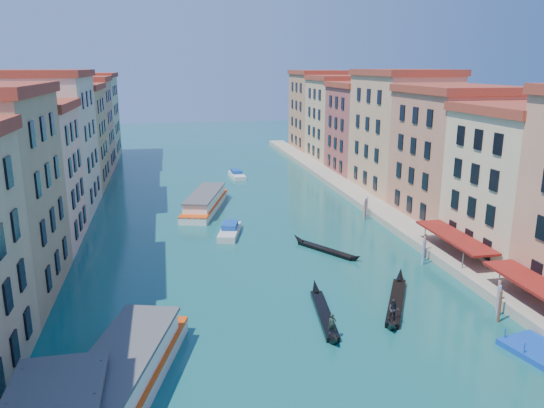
# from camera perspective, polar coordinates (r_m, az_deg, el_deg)

# --- Properties ---
(left_bank_palazzos) EXTENTS (12.80, 128.40, 21.00)m
(left_bank_palazzos) POSITION_cam_1_polar(r_m,az_deg,el_deg) (79.54, -23.72, 4.86)
(left_bank_palazzos) COLOR beige
(left_bank_palazzos) RESTS_ON ground
(right_bank_palazzos) EXTENTS (12.80, 128.40, 21.00)m
(right_bank_palazzos) POSITION_cam_1_polar(r_m,az_deg,el_deg) (87.27, 15.33, 6.36)
(right_bank_palazzos) COLOR #A04835
(right_bank_palazzos) RESTS_ON ground
(quay) EXTENTS (4.00, 140.00, 1.00)m
(quay) POSITION_cam_1_polar(r_m,az_deg,el_deg) (85.78, 10.13, 0.21)
(quay) COLOR #A69F85
(quay) RESTS_ON ground
(mooring_poles_right) EXTENTS (1.44, 54.24, 3.20)m
(mooring_poles_right) POSITION_cam_1_polar(r_m,az_deg,el_deg) (53.66, 21.52, -8.58)
(mooring_poles_right) COLOR brown
(mooring_poles_right) RESTS_ON ground
(vaporetto_near) EXTENTS (10.21, 20.86, 3.03)m
(vaporetto_near) POSITION_cam_1_polar(r_m,az_deg,el_deg) (37.85, -16.49, -18.20)
(vaporetto_near) COLOR silver
(vaporetto_near) RESTS_ON ground
(vaporetto_far) EXTENTS (8.88, 18.28, 2.66)m
(vaporetto_far) POSITION_cam_1_polar(r_m,az_deg,el_deg) (82.57, -7.21, 0.26)
(vaporetto_far) COLOR silver
(vaporetto_far) RESTS_ON ground
(gondola_fore) EXTENTS (2.45, 12.06, 2.41)m
(gondola_fore) POSITION_cam_1_polar(r_m,az_deg,el_deg) (47.97, 5.62, -11.55)
(gondola_fore) COLOR black
(gondola_fore) RESTS_ON ground
(gondola_right) EXTENTS (7.10, 12.08, 2.63)m
(gondola_right) POSITION_cam_1_polar(r_m,az_deg,el_deg) (51.08, 13.21, -10.07)
(gondola_right) COLOR black
(gondola_right) RESTS_ON ground
(gondola_far) EXTENTS (6.51, 9.54, 1.53)m
(gondola_far) POSITION_cam_1_polar(r_m,az_deg,el_deg) (63.93, 5.66, -4.81)
(gondola_far) COLOR black
(gondola_far) RESTS_ON ground
(motorboat_mid) EXTENTS (4.03, 7.61, 1.51)m
(motorboat_mid) POSITION_cam_1_polar(r_m,az_deg,el_deg) (69.90, -4.58, -2.84)
(motorboat_mid) COLOR silver
(motorboat_mid) RESTS_ON ground
(motorboat_far) EXTENTS (2.72, 7.28, 1.48)m
(motorboat_far) POSITION_cam_1_polar(r_m,az_deg,el_deg) (105.75, -3.80, 3.17)
(motorboat_far) COLOR silver
(motorboat_far) RESTS_ON ground
(blue_dock) EXTENTS (4.97, 6.37, 0.47)m
(blue_dock) POSITION_cam_1_polar(r_m,az_deg,el_deg) (46.94, 27.13, -14.07)
(blue_dock) COLOR #1041AC
(blue_dock) RESTS_ON ground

